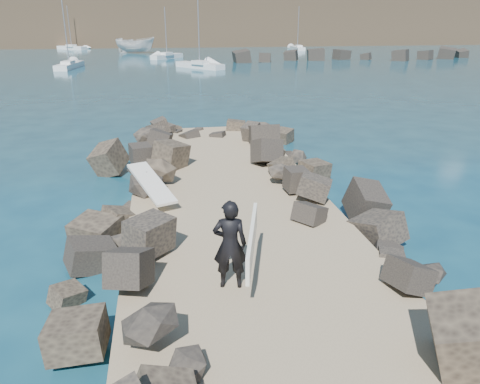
{
  "coord_description": "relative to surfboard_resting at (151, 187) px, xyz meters",
  "views": [
    {
      "loc": [
        -1.93,
        -12.45,
        5.83
      ],
      "look_at": [
        0.0,
        -1.0,
        1.5
      ],
      "focal_mm": 35.0,
      "sensor_mm": 36.0,
      "label": 1
    }
  ],
  "objects": [
    {
      "name": "breakwater_secondary",
      "position": [
        37.37,
        53.88,
        -0.44
      ],
      "size": [
        52.0,
        4.0,
        1.2
      ],
      "primitive_type": "cube",
      "color": "black",
      "rests_on": "ground"
    },
    {
      "name": "ground",
      "position": [
        2.37,
        -1.12,
        -1.04
      ],
      "size": [
        800.0,
        800.0,
        0.0
      ],
      "primitive_type": "plane",
      "color": "#0F384C",
      "rests_on": "ground"
    },
    {
      "name": "sailboat_c",
      "position": [
        5.4,
        45.91,
        -0.69
      ],
      "size": [
        5.72,
        6.76,
        8.77
      ],
      "color": "silver",
      "rests_on": "ground"
    },
    {
      "name": "riprap_right",
      "position": [
        5.27,
        -2.62,
        -0.54
      ],
      "size": [
        2.6,
        22.0,
        1.0
      ],
      "primitive_type": "cube",
      "color": "black",
      "rests_on": "ground"
    },
    {
      "name": "riprap_left",
      "position": [
        -0.53,
        -2.62,
        -0.54
      ],
      "size": [
        2.6,
        22.0,
        1.0
      ],
      "primitive_type": "cube",
      "color": "black",
      "rests_on": "ground"
    },
    {
      "name": "sailboat_e",
      "position": [
        -16.33,
        86.68,
        -0.69
      ],
      "size": [
        6.22,
        5.44,
        8.22
      ],
      "color": "silver",
      "rests_on": "ground"
    },
    {
      "name": "surfer_with_board",
      "position": [
        1.7,
        -5.21,
        0.52
      ],
      "size": [
        1.17,
        2.3,
        1.9
      ],
      "color": "black",
      "rests_on": "jetty"
    },
    {
      "name": "sailboat_b",
      "position": [
        1.73,
        61.41,
        -0.69
      ],
      "size": [
        5.06,
        5.52,
        7.51
      ],
      "color": "silver",
      "rests_on": "ground"
    },
    {
      "name": "jetty",
      "position": [
        2.37,
        -3.12,
        -0.74
      ],
      "size": [
        6.0,
        26.0,
        0.6
      ],
      "primitive_type": "cube",
      "color": "#8C7759",
      "rests_on": "ground"
    },
    {
      "name": "sailboat_a",
      "position": [
        -10.43,
        48.38,
        -0.69
      ],
      "size": [
        2.57,
        7.44,
        8.77
      ],
      "color": "silver",
      "rests_on": "ground"
    },
    {
      "name": "sailboat_f",
      "position": [
        41.63,
        91.67,
        -0.69
      ],
      "size": [
        1.91,
        5.04,
        6.17
      ],
      "color": "silver",
      "rests_on": "ground"
    },
    {
      "name": "surfboard_resting",
      "position": [
        0.0,
        0.0,
        0.0
      ],
      "size": [
        1.52,
        2.59,
        0.08
      ],
      "primitive_type": "cube",
      "rotation": [
        0.0,
        0.0,
        0.38
      ],
      "color": "silver",
      "rests_on": "riprap_left"
    },
    {
      "name": "boat_imported",
      "position": [
        -3.49,
        74.62,
        0.32
      ],
      "size": [
        7.52,
        4.45,
        2.73
      ],
      "primitive_type": "imported",
      "rotation": [
        0.0,
        0.0,
        1.3
      ],
      "color": "silver",
      "rests_on": "ground"
    },
    {
      "name": "sailboat_d",
      "position": [
        27.14,
        77.91,
        -0.69
      ],
      "size": [
        1.67,
        6.68,
        8.05
      ],
      "color": "silver",
      "rests_on": "ground"
    }
  ]
}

